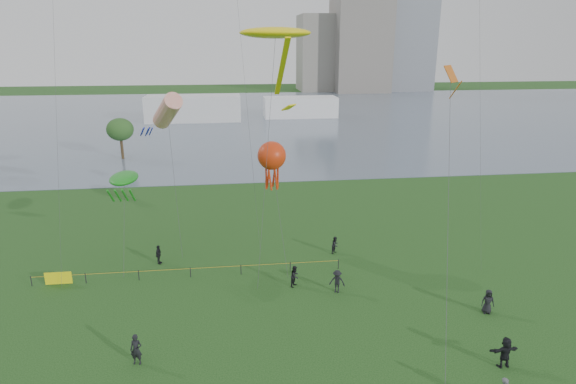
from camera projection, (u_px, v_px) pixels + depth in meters
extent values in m
cube|color=slate|center=(244.00, 117.00, 120.84)|extent=(400.00, 120.00, 0.08)
cube|color=slate|center=(360.00, 39.00, 179.37)|extent=(20.00, 20.00, 38.00)
cube|color=gray|center=(320.00, 53.00, 184.89)|extent=(16.00, 18.00, 28.00)
cube|color=silver|center=(194.00, 108.00, 113.81)|extent=(22.00, 8.00, 6.00)
cube|color=white|center=(300.00, 107.00, 119.86)|extent=(18.00, 7.00, 5.00)
cylinder|color=#392B19|center=(122.00, 150.00, 76.75)|extent=(0.44, 0.44, 2.95)
ellipsoid|color=#2F5B24|center=(120.00, 129.00, 75.77)|extent=(4.19, 4.19, 3.54)
cylinder|color=black|center=(31.00, 281.00, 36.76)|extent=(0.07, 0.07, 0.85)
cylinder|color=black|center=(86.00, 278.00, 37.23)|extent=(0.07, 0.07, 0.85)
cylinder|color=black|center=(139.00, 275.00, 37.70)|extent=(0.07, 0.07, 0.85)
cylinder|color=black|center=(190.00, 272.00, 38.17)|extent=(0.07, 0.07, 0.85)
cylinder|color=black|center=(241.00, 269.00, 38.64)|extent=(0.07, 0.07, 0.85)
cylinder|color=black|center=(290.00, 267.00, 39.11)|extent=(0.07, 0.07, 0.85)
cylinder|color=black|center=(338.00, 264.00, 39.58)|extent=(0.07, 0.07, 0.85)
cylinder|color=gold|center=(190.00, 269.00, 38.07)|extent=(24.00, 0.03, 0.03)
cube|color=#FFF00D|center=(58.00, 278.00, 36.96)|extent=(2.00, 0.04, 1.00)
imported|color=black|center=(295.00, 276.00, 36.67)|extent=(0.98, 1.02, 1.66)
imported|color=black|center=(337.00, 281.00, 35.72)|extent=(1.32, 1.01, 1.80)
imported|color=black|center=(159.00, 255.00, 40.40)|extent=(0.63, 1.04, 1.66)
imported|color=black|center=(488.00, 301.00, 33.00)|extent=(0.95, 0.73, 1.74)
imported|color=black|center=(505.00, 352.00, 27.46)|extent=(1.78, 0.65, 1.89)
imported|color=black|center=(136.00, 350.00, 27.70)|extent=(0.76, 0.56, 1.89)
imported|color=black|center=(335.00, 245.00, 42.46)|extent=(0.94, 0.95, 1.55)
cylinder|color=#3F3F42|center=(266.00, 162.00, 36.14)|extent=(2.01, 4.80, 18.57)
ellipsoid|color=yellow|center=(275.00, 33.00, 35.76)|extent=(5.39, 3.37, 0.84)
cube|color=yellow|center=(282.00, 69.00, 32.49)|extent=(0.36, 6.98, 4.09)
cube|color=yellow|center=(289.00, 107.00, 29.51)|extent=(0.95, 0.95, 0.42)
cylinder|color=#3F3F42|center=(175.00, 183.00, 42.53)|extent=(1.03, 5.21, 12.00)
cylinder|color=red|center=(167.00, 111.00, 43.14)|extent=(3.47, 4.96, 3.67)
cylinder|color=#1B21BD|center=(151.00, 131.00, 42.32)|extent=(0.60, 1.13, 0.88)
cylinder|color=#1B21BD|center=(148.00, 131.00, 42.64)|extent=(0.60, 1.13, 0.88)
cylinder|color=#1B21BD|center=(143.00, 131.00, 42.45)|extent=(0.60, 1.13, 0.88)
cylinder|color=#1B21BD|center=(142.00, 132.00, 42.01)|extent=(0.60, 1.13, 0.88)
cylinder|color=#1B21BD|center=(147.00, 132.00, 41.92)|extent=(0.60, 1.13, 0.88)
cylinder|color=#3F3F42|center=(124.00, 227.00, 38.70)|extent=(0.13, 3.29, 7.33)
ellipsoid|color=#18881B|center=(124.00, 178.00, 39.16)|extent=(2.21, 3.97, 0.77)
cylinder|color=#18881B|center=(111.00, 196.00, 37.85)|extent=(0.16, 1.79, 1.54)
cylinder|color=#18881B|center=(118.00, 196.00, 37.92)|extent=(0.16, 1.79, 1.54)
cylinder|color=#18881B|center=(125.00, 195.00, 37.98)|extent=(0.16, 1.79, 1.54)
cylinder|color=#18881B|center=(132.00, 195.00, 38.04)|extent=(0.16, 1.79, 1.54)
cylinder|color=#3F3F42|center=(280.00, 215.00, 39.32)|extent=(0.75, 5.31, 8.78)
sphere|color=red|center=(272.00, 156.00, 40.48)|extent=(2.42, 2.42, 2.42)
cylinder|color=red|center=(278.00, 174.00, 41.01)|extent=(0.18, 0.54, 2.60)
cylinder|color=red|center=(274.00, 173.00, 41.39)|extent=(0.49, 0.36, 2.61)
cylinder|color=red|center=(269.00, 173.00, 41.34)|extent=(0.49, 0.36, 2.61)
cylinder|color=red|center=(266.00, 174.00, 40.90)|extent=(0.18, 0.54, 2.60)
cylinder|color=red|center=(269.00, 175.00, 40.51)|extent=(0.49, 0.36, 2.61)
cylinder|color=red|center=(275.00, 175.00, 40.57)|extent=(0.49, 0.36, 2.61)
cylinder|color=#3F3F42|center=(448.00, 227.00, 27.10)|extent=(6.39, 16.51, 15.83)
cube|color=#CD5B12|center=(451.00, 74.00, 32.94)|extent=(1.40, 1.40, 1.14)
cylinder|color=#CD5B12|center=(455.00, 90.00, 32.38)|extent=(0.08, 1.58, 1.35)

